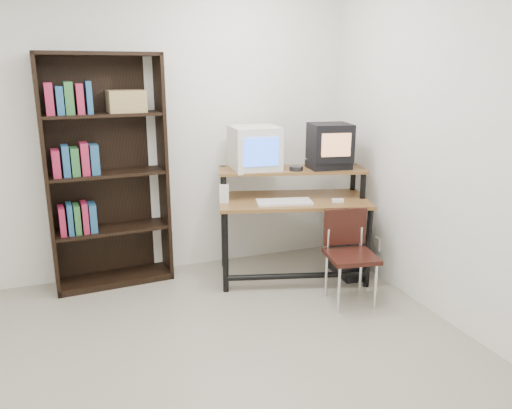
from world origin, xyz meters
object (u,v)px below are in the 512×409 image
object	(u,v)px
pc_tower	(347,252)
bookshelf	(106,171)
computer_desk	(293,202)
crt_monitor	(255,148)
school_chair	(349,247)
crt_tv	(330,142)

from	to	relation	value
pc_tower	bookshelf	world-z (taller)	bookshelf
computer_desk	pc_tower	bearing A→B (deg)	-2.07
crt_monitor	school_chair	size ratio (longest dim) A/B	0.59
computer_desk	school_chair	bearing A→B (deg)	-55.15
crt_monitor	school_chair	xyz separation A→B (m)	(0.50, -0.85, -0.71)
crt_tv	school_chair	world-z (taller)	crt_tv
pc_tower	bookshelf	xyz separation A→B (m)	(-2.04, 0.59, 0.80)
bookshelf	school_chair	bearing A→B (deg)	-34.64
crt_monitor	school_chair	bearing A→B (deg)	-55.32
pc_tower	bookshelf	bearing A→B (deg)	166.34
crt_monitor	pc_tower	xyz separation A→B (m)	(0.77, -0.38, -0.95)
bookshelf	pc_tower	bearing A→B (deg)	-19.90
computer_desk	school_chair	size ratio (longest dim) A/B	1.92
computer_desk	bookshelf	bearing A→B (deg)	179.85
crt_tv	bookshelf	bearing A→B (deg)	177.64
pc_tower	school_chair	bearing A→B (deg)	-117.28
computer_desk	crt_tv	size ratio (longest dim) A/B	3.56
pc_tower	bookshelf	size ratio (longest dim) A/B	0.23
crt_monitor	pc_tower	bearing A→B (deg)	-22.03
computer_desk	crt_monitor	xyz separation A→B (m)	(-0.28, 0.22, 0.46)
crt_monitor	crt_tv	distance (m)	0.67
computer_desk	crt_monitor	bearing A→B (deg)	157.13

